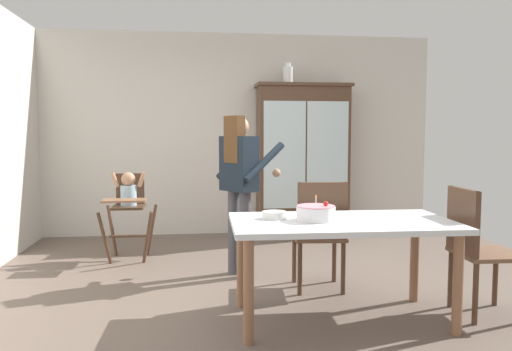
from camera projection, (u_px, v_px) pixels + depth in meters
The scene contains 11 objects.
ground_plane at pixel (268, 291), 4.35m from camera, with size 6.24×6.24×0.00m, color #66564C.
wall_back at pixel (239, 135), 6.84m from camera, with size 5.32×0.06×2.70m, color beige.
china_cabinet at pixel (303, 160), 6.71m from camera, with size 1.26×0.48×2.02m.
ceramic_vase at pixel (288, 75), 6.59m from camera, with size 0.13×0.13×0.27m.
high_chair_with_toddler at pixel (128, 199), 5.42m from camera, with size 0.59×0.69×0.95m.
adult_person at pixel (240, 175), 4.77m from camera, with size 0.67×0.67×1.53m.
dining_table at pixel (342, 233), 3.63m from camera, with size 1.62×0.93×0.74m.
birthday_cake at pixel (316, 213), 3.61m from camera, with size 0.28×0.28×0.19m.
serving_bowl at pixel (274, 215), 3.68m from camera, with size 0.18×0.18×0.06m, color silver.
dining_chair_far_side at pixel (320, 228), 4.29m from camera, with size 0.47×0.47×0.96m.
dining_chair_right_end at pixel (475, 242), 3.74m from camera, with size 0.45×0.45×0.96m.
Camera 1 is at (-0.65, -4.20, 1.36)m, focal length 35.23 mm.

